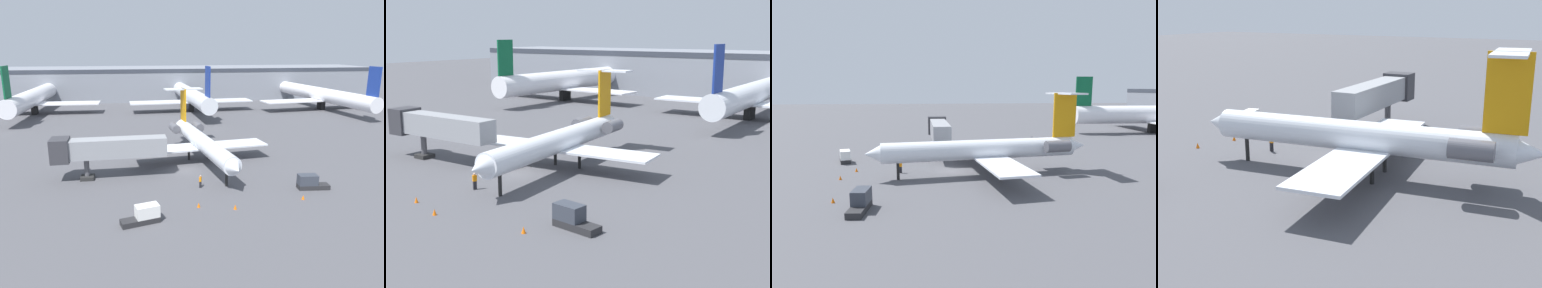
% 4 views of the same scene
% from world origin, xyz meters
% --- Properties ---
extents(ground_plane, '(400.00, 400.00, 0.10)m').
position_xyz_m(ground_plane, '(0.00, 0.00, -0.05)').
color(ground_plane, '#4C4C51').
extents(regional_jet, '(21.95, 29.25, 10.48)m').
position_xyz_m(regional_jet, '(2.67, 4.40, 3.45)').
color(regional_jet, silver).
rests_on(regional_jet, ground_plane).
extents(jet_bridge, '(15.53, 3.39, 5.93)m').
position_xyz_m(jet_bridge, '(-11.95, -1.62, 4.25)').
color(jet_bridge, gray).
rests_on(jet_bridge, ground_plane).
extents(ground_crew_marshaller, '(0.39, 0.47, 1.69)m').
position_xyz_m(ground_crew_marshaller, '(0.70, -7.10, 0.86)').
color(ground_crew_marshaller, black).
rests_on(ground_crew_marshaller, ground_plane).
extents(baggage_tug_lead, '(4.11, 1.74, 1.90)m').
position_xyz_m(baggage_tug_lead, '(14.56, -9.63, 0.84)').
color(baggage_tug_lead, '#262628').
rests_on(baggage_tug_lead, ground_plane).
extents(traffic_cone_near, '(0.36, 0.36, 0.55)m').
position_xyz_m(traffic_cone_near, '(12.22, -12.73, 0.28)').
color(traffic_cone_near, orange).
rests_on(traffic_cone_near, ground_plane).
extents(traffic_cone_mid, '(0.36, 0.36, 0.55)m').
position_xyz_m(traffic_cone_mid, '(-0.53, -13.04, 0.28)').
color(traffic_cone_mid, orange).
rests_on(traffic_cone_mid, ground_plane).
extents(traffic_cone_far, '(0.36, 0.36, 0.55)m').
position_xyz_m(traffic_cone_far, '(3.45, -14.17, 0.28)').
color(traffic_cone_far, orange).
rests_on(traffic_cone_far, ground_plane).
extents(terminal_building, '(152.25, 23.08, 10.78)m').
position_xyz_m(terminal_building, '(0.00, 81.51, 5.40)').
color(terminal_building, gray).
rests_on(terminal_building, ground_plane).
extents(parked_airliner_west_end, '(34.80, 41.38, 13.79)m').
position_xyz_m(parked_airliner_west_end, '(-34.54, 52.60, 4.49)').
color(parked_airliner_west_end, white).
rests_on(parked_airliner_west_end, ground_plane).
extents(parked_airliner_west_mid, '(34.72, 41.17, 13.49)m').
position_xyz_m(parked_airliner_west_mid, '(8.30, 50.86, 4.34)').
color(parked_airliner_west_mid, silver).
rests_on(parked_airliner_west_mid, ground_plane).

